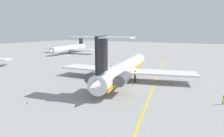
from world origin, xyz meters
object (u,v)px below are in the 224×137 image
(airliner_mid_right, at_px, (68,49))
(ground_crew_portside, at_px, (223,99))
(ground_crew_near_tail, at_px, (95,62))
(safety_cone_nose, at_px, (27,102))
(main_jetliner, at_px, (123,69))

(airliner_mid_right, distance_m, ground_crew_portside, 98.39)
(ground_crew_near_tail, bearing_deg, safety_cone_nose, 167.46)
(airliner_mid_right, height_order, ground_crew_near_tail, airliner_mid_right)
(ground_crew_near_tail, height_order, ground_crew_portside, ground_crew_portside)
(airliner_mid_right, xyz_separation_m, ground_crew_near_tail, (-27.10, -37.03, -2.02))
(ground_crew_near_tail, height_order, safety_cone_nose, ground_crew_near_tail)
(airliner_mid_right, xyz_separation_m, safety_cone_nose, (-70.50, -49.68, -2.80))
(ground_crew_portside, relative_size, safety_cone_nose, 3.29)
(main_jetliner, height_order, ground_crew_portside, main_jetliner)
(main_jetliner, xyz_separation_m, airliner_mid_right, (46.26, 58.53, -0.39))
(main_jetliner, bearing_deg, ground_crew_near_tail, 39.78)
(ground_crew_near_tail, xyz_separation_m, safety_cone_nose, (-43.40, -12.65, -0.78))
(main_jetliner, distance_m, airliner_mid_right, 74.60)
(main_jetliner, height_order, safety_cone_nose, main_jetliner)
(main_jetliner, relative_size, safety_cone_nose, 79.11)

